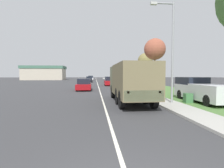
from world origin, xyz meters
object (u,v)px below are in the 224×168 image
object	(u,v)px
pickup_truck	(201,90)
car_second_ahead	(110,82)
car_third_ahead	(89,80)
car_fourth_ahead	(91,78)
lamp_post	(170,43)
military_truck	(130,81)
car_nearest_ahead	(84,85)

from	to	relation	value
pickup_truck	car_second_ahead	bearing A→B (deg)	104.72
car_third_ahead	car_fourth_ahead	distance (m)	11.84
car_third_ahead	lamp_post	size ratio (longest dim) A/B	0.64
car_third_ahead	pickup_truck	bearing A→B (deg)	-74.86
pickup_truck	lamp_post	world-z (taller)	lamp_post
military_truck	car_fourth_ahead	bearing A→B (deg)	94.83
pickup_truck	military_truck	bearing A→B (deg)	177.61
car_nearest_ahead	car_second_ahead	distance (m)	10.53
car_third_ahead	car_second_ahead	bearing A→B (deg)	-74.31
car_nearest_ahead	lamp_post	bearing A→B (deg)	-60.69
car_nearest_ahead	car_fourth_ahead	xyz separation A→B (m)	(0.06, 36.83, 0.06)
military_truck	car_third_ahead	size ratio (longest dim) A/B	1.73
car_third_ahead	pickup_truck	world-z (taller)	pickup_truck
lamp_post	pickup_truck	bearing A→B (deg)	17.37
car_fourth_ahead	car_third_ahead	bearing A→B (deg)	-90.62
pickup_truck	lamp_post	xyz separation A→B (m)	(-3.01, -0.94, 3.35)
military_truck	car_nearest_ahead	bearing A→B (deg)	110.99
military_truck	car_third_ahead	distance (m)	35.84
car_fourth_ahead	military_truck	bearing A→B (deg)	-85.17
car_fourth_ahead	car_second_ahead	bearing A→B (deg)	-81.25
car_third_ahead	lamp_post	distance (m)	37.53
car_nearest_ahead	car_fourth_ahead	world-z (taller)	car_fourth_ahead
car_fourth_ahead	lamp_post	bearing A→B (deg)	-82.33
car_fourth_ahead	pickup_truck	distance (m)	48.61
car_second_ahead	lamp_post	size ratio (longest dim) A/B	0.59
car_nearest_ahead	pickup_truck	bearing A→B (deg)	-48.37
military_truck	car_nearest_ahead	world-z (taller)	military_truck
car_fourth_ahead	car_nearest_ahead	bearing A→B (deg)	-90.10
military_truck	lamp_post	bearing A→B (deg)	-24.81
pickup_truck	lamp_post	size ratio (longest dim) A/B	0.80
car_third_ahead	car_fourth_ahead	xyz separation A→B (m)	(0.13, 11.84, 0.05)
car_nearest_ahead	car_second_ahead	size ratio (longest dim) A/B	1.01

